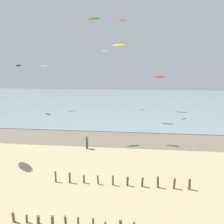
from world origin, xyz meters
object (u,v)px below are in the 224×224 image
Objects in this scene: person_by_waterline at (87,142)px; kite_aloft_9 at (44,66)px; kite_aloft_3 at (18,65)px; kite_aloft_2 at (94,18)px; kite_aloft_8 at (159,77)px; kite_aloft_1 at (122,20)px; kite_aloft_0 at (105,51)px; kite_aloft_4 at (119,45)px.

person_by_waterline is 31.46m from kite_aloft_9.
kite_aloft_2 is at bearing -170.28° from kite_aloft_3.
kite_aloft_2 reaches higher than kite_aloft_8.
kite_aloft_3 is at bearing -145.10° from kite_aloft_8.
kite_aloft_3 is 1.01× the size of kite_aloft_8.
kite_aloft_9 is at bearing 122.12° from kite_aloft_1.
kite_aloft_1 is 1.05× the size of kite_aloft_2.
person_by_waterline is 32.66m from kite_aloft_0.
kite_aloft_1 is 0.66× the size of kite_aloft_8.
person_by_waterline is 29.77m from kite_aloft_8.
kite_aloft_2 is at bearing 88.03° from person_by_waterline.
kite_aloft_0 reaches higher than kite_aloft_9.
kite_aloft_3 is (-18.75, -8.23, -3.65)m from kite_aloft_0.
kite_aloft_0 is (-1.70, 29.67, 13.54)m from person_by_waterline.
kite_aloft_9 is (-18.75, 9.16, -3.66)m from kite_aloft_4.
kite_aloft_1 is at bearing 73.16° from kite_aloft_0.
kite_aloft_9 is (-18.93, 3.90, -9.13)m from kite_aloft_1.
kite_aloft_2 is 0.70× the size of kite_aloft_4.
kite_aloft_0 reaches higher than kite_aloft_8.
person_by_waterline is 0.90× the size of kite_aloft_1.
person_by_waterline is 0.66× the size of kite_aloft_4.
kite_aloft_2 is 0.62× the size of kite_aloft_3.
kite_aloft_8 is (31.94, 5.01, -2.55)m from kite_aloft_3.
kite_aloft_0 is 24.87m from kite_aloft_2.
person_by_waterline is 31.24m from kite_aloft_3.
kite_aloft_8 is (8.73, 10.36, -6.14)m from kite_aloft_4.
kite_aloft_1 is at bearing -123.16° from kite_aloft_8.
person_by_waterline is 28.70m from kite_aloft_1.
kite_aloft_1 is 7.58m from kite_aloft_4.
kite_aloft_3 is at bearing -30.27° from kite_aloft_2.
kite_aloft_0 is 14.93m from kite_aloft_8.
kite_aloft_2 is at bearing -91.84° from kite_aloft_8.
kite_aloft_4 is at bearing 62.21° from kite_aloft_0.
kite_aloft_8 is at bearing -122.78° from kite_aloft_3.
person_by_waterline is 16.74m from kite_aloft_2.
kite_aloft_4 is (23.22, -5.35, 3.59)m from kite_aloft_3.
kite_aloft_1 is 21.37m from kite_aloft_9.
kite_aloft_2 is 0.63× the size of kite_aloft_8.
kite_aloft_0 is at bearing -108.00° from kite_aloft_3.
kite_aloft_0 is 14.29m from kite_aloft_4.
kite_aloft_4 is at bearing -94.86° from kite_aloft_2.
kite_aloft_3 is 24.09m from kite_aloft_4.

